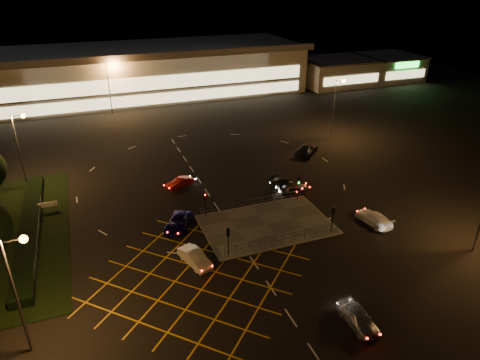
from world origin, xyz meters
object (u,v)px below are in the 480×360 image
object	(u,v)px
signal_ne	(298,183)
car_queue_white	(195,258)
car_near_silver	(358,317)
car_circ_red	(180,183)
car_approach_white	(374,218)
car_right_silver	(293,187)
signal_se	(333,214)
signal_sw	(228,236)
car_east_grey	(307,149)
car_far_dkgrey	(286,186)
car_left_blue	(178,223)
signal_nw	(205,200)

from	to	relation	value
signal_ne	car_queue_white	xyz separation A→B (m)	(-15.50, -8.05, -1.65)
car_near_silver	car_circ_red	bearing A→B (deg)	105.22
car_approach_white	car_queue_white	bearing A→B (deg)	-6.98
signal_ne	car_right_silver	bearing A→B (deg)	77.02
car_queue_white	car_right_silver	distance (m)	19.06
car_circ_red	car_approach_white	size ratio (longest dim) A/B	0.77
signal_se	car_near_silver	bearing A→B (deg)	67.26
signal_sw	signal_se	size ratio (longest dim) A/B	1.00
car_right_silver	signal_sw	bearing A→B (deg)	134.72
car_circ_red	car_east_grey	world-z (taller)	car_east_grey
signal_se	car_far_dkgrey	bearing A→B (deg)	-89.41
signal_se	car_queue_white	bearing A→B (deg)	0.24
car_circ_red	car_far_dkgrey	bearing A→B (deg)	43.67
car_near_silver	car_east_grey	bearing A→B (deg)	68.37
car_left_blue	car_far_dkgrey	distance (m)	15.92
car_near_silver	car_approach_white	size ratio (longest dim) A/B	0.91
car_right_silver	car_circ_red	size ratio (longest dim) A/B	1.05
car_left_blue	signal_nw	bearing A→B (deg)	46.93
signal_sw	car_near_silver	bearing A→B (deg)	118.21
car_queue_white	car_right_silver	bearing A→B (deg)	15.30
signal_se	car_left_blue	distance (m)	17.06
car_left_blue	car_near_silver	bearing A→B (deg)	-32.29
signal_se	car_east_grey	world-z (taller)	signal_se
car_right_silver	car_far_dkgrey	bearing A→B (deg)	46.15
signal_ne	car_right_silver	xyz separation A→B (m)	(0.52, 2.27, -1.71)
car_far_dkgrey	car_approach_white	distance (m)	12.36
signal_ne	car_left_blue	world-z (taller)	signal_ne
signal_ne	car_near_silver	size ratio (longest dim) A/B	0.72
car_queue_white	car_east_grey	distance (m)	32.16
car_queue_white	car_circ_red	bearing A→B (deg)	63.84
car_near_silver	car_left_blue	size ratio (longest dim) A/B	0.89
car_queue_white	signal_sw	bearing A→B (deg)	-16.41
car_left_blue	car_circ_red	bearing A→B (deg)	105.48
car_far_dkgrey	signal_nw	bearing A→B (deg)	164.73
signal_ne	car_right_silver	size ratio (longest dim) A/B	0.82
signal_se	signal_ne	distance (m)	7.99
signal_sw	car_right_silver	world-z (taller)	signal_sw
car_queue_white	car_east_grey	bearing A→B (deg)	23.95
signal_ne	car_near_silver	xyz separation A→B (m)	(-5.26, -20.55, -1.62)
signal_ne	car_far_dkgrey	world-z (taller)	signal_ne
car_queue_white	car_circ_red	size ratio (longest dim) A/B	1.18
car_right_silver	car_approach_white	world-z (taller)	car_approach_white
signal_ne	car_circ_red	distance (m)	15.81
car_near_silver	car_queue_white	distance (m)	16.15
car_right_silver	car_east_grey	bearing A→B (deg)	-31.01
signal_sw	car_far_dkgrey	distance (m)	16.28
car_near_silver	car_east_grey	distance (m)	36.52
car_far_dkgrey	car_east_grey	bearing A→B (deg)	20.07
signal_se	car_circ_red	xyz separation A→B (m)	(-12.90, 16.95, -1.76)
signal_sw	car_far_dkgrey	bearing A→B (deg)	-137.24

